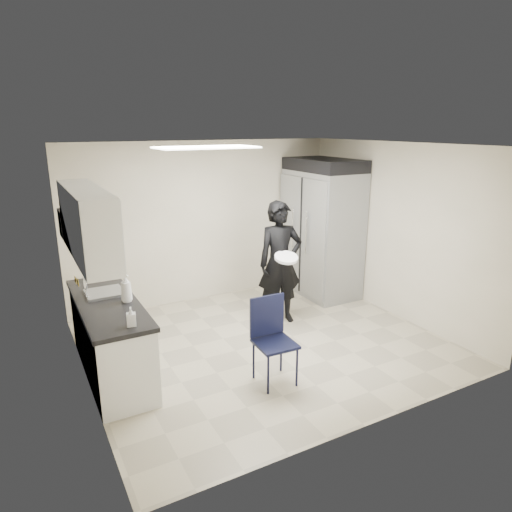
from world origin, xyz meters
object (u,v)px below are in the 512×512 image
commercial_fridge (322,233)px  man_tuxedo (280,263)px  folding_chair (275,344)px  lower_counter (111,340)px

commercial_fridge → man_tuxedo: 1.47m
folding_chair → man_tuxedo: bearing=59.4°
commercial_fridge → folding_chair: size_ratio=2.19×
lower_counter → man_tuxedo: (2.51, 0.35, 0.47)m
man_tuxedo → folding_chair: bearing=-111.5°
folding_chair → man_tuxedo: size_ratio=0.53×
commercial_fridge → folding_chair: commercial_fridge is taller
lower_counter → man_tuxedo: 2.58m
lower_counter → man_tuxedo: size_ratio=1.05×
folding_chair → man_tuxedo: (0.93, 1.44, 0.42)m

